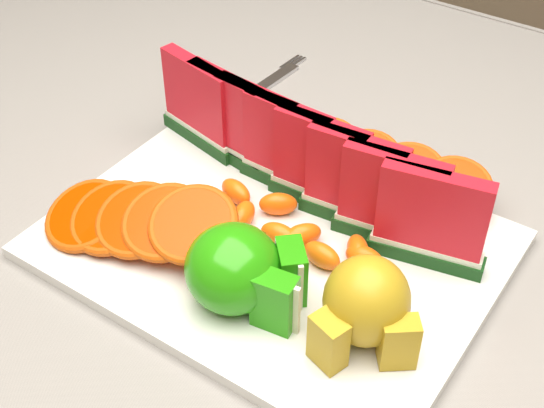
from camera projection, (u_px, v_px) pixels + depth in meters
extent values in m
cube|color=#532E1A|center=(311.00, 240.00, 0.75)|extent=(1.40, 0.90, 0.03)
cube|color=#532E1A|center=(137.00, 143.00, 1.52)|extent=(0.06, 0.06, 0.72)
cube|color=gray|center=(311.00, 226.00, 0.74)|extent=(1.52, 1.02, 0.01)
cube|color=gray|center=(491.00, 82.00, 1.12)|extent=(1.52, 0.01, 0.20)
cube|color=silver|center=(273.00, 244.00, 0.71)|extent=(0.40, 0.30, 0.01)
ellipsoid|color=#359612|center=(233.00, 268.00, 0.63)|extent=(0.10, 0.10, 0.08)
cube|color=#359612|center=(275.00, 302.00, 0.61)|extent=(0.04, 0.03, 0.06)
cube|color=beige|center=(281.00, 305.00, 0.61)|extent=(0.03, 0.01, 0.05)
cube|color=#359612|center=(291.00, 273.00, 0.64)|extent=(0.04, 0.04, 0.06)
cube|color=beige|center=(297.00, 276.00, 0.63)|extent=(0.03, 0.03, 0.05)
ellipsoid|color=#A46B0D|center=(367.00, 301.00, 0.59)|extent=(0.07, 0.07, 0.08)
cube|color=#A46B0D|center=(328.00, 341.00, 0.58)|extent=(0.03, 0.03, 0.05)
cube|color=#A46B0D|center=(399.00, 342.00, 0.58)|extent=(0.03, 0.03, 0.05)
cube|color=silver|center=(252.00, 94.00, 0.91)|extent=(0.03, 0.17, 0.00)
cube|color=silver|center=(289.00, 62.00, 0.97)|extent=(0.01, 0.04, 0.00)
cube|color=silver|center=(293.00, 63.00, 0.97)|extent=(0.01, 0.04, 0.00)
cube|color=silver|center=(296.00, 65.00, 0.97)|extent=(0.01, 0.04, 0.00)
cube|color=#11400D|center=(201.00, 136.00, 0.82)|extent=(0.11, 0.04, 0.01)
cube|color=silver|center=(200.00, 128.00, 0.81)|extent=(0.10, 0.04, 0.01)
cube|color=#DF1945|center=(198.00, 95.00, 0.78)|extent=(0.10, 0.04, 0.08)
cube|color=#11400D|center=(228.00, 150.00, 0.80)|extent=(0.11, 0.04, 0.01)
cube|color=silver|center=(228.00, 143.00, 0.79)|extent=(0.10, 0.03, 0.01)
cube|color=#DF1945|center=(226.00, 109.00, 0.76)|extent=(0.10, 0.03, 0.08)
cube|color=#11400D|center=(257.00, 165.00, 0.78)|extent=(0.11, 0.03, 0.01)
cube|color=silver|center=(257.00, 158.00, 0.77)|extent=(0.10, 0.03, 0.01)
cube|color=#DF1945|center=(256.00, 124.00, 0.74)|extent=(0.10, 0.02, 0.08)
cube|color=#11400D|center=(287.00, 181.00, 0.76)|extent=(0.11, 0.02, 0.01)
cube|color=silver|center=(287.00, 174.00, 0.75)|extent=(0.10, 0.02, 0.01)
cube|color=#DF1945|center=(288.00, 139.00, 0.72)|extent=(0.10, 0.02, 0.08)
cube|color=#11400D|center=(319.00, 198.00, 0.74)|extent=(0.11, 0.02, 0.01)
cube|color=silver|center=(319.00, 190.00, 0.73)|extent=(0.10, 0.02, 0.01)
cube|color=#DF1945|center=(321.00, 155.00, 0.70)|extent=(0.10, 0.02, 0.08)
cube|color=#11400D|center=(352.00, 216.00, 0.72)|extent=(0.11, 0.03, 0.01)
cube|color=silver|center=(353.00, 208.00, 0.71)|extent=(0.10, 0.03, 0.01)
cube|color=#DF1945|center=(356.00, 173.00, 0.68)|extent=(0.10, 0.02, 0.08)
cube|color=#11400D|center=(388.00, 234.00, 0.70)|extent=(0.11, 0.04, 0.01)
cube|color=silver|center=(389.00, 226.00, 0.69)|extent=(0.10, 0.03, 0.01)
cube|color=#DF1945|center=(393.00, 191.00, 0.66)|extent=(0.10, 0.03, 0.08)
cube|color=#11400D|center=(425.00, 254.00, 0.68)|extent=(0.11, 0.04, 0.01)
cube|color=silver|center=(427.00, 246.00, 0.67)|extent=(0.10, 0.04, 0.01)
cube|color=#DF1945|center=(433.00, 211.00, 0.64)|extent=(0.10, 0.04, 0.08)
cylinder|color=#D3480A|center=(86.00, 215.00, 0.70)|extent=(0.09, 0.09, 0.03)
torus|color=#BC4714|center=(86.00, 215.00, 0.70)|extent=(0.10, 0.10, 0.04)
cylinder|color=#D3480A|center=(111.00, 217.00, 0.70)|extent=(0.08, 0.08, 0.03)
torus|color=#BC4714|center=(111.00, 217.00, 0.70)|extent=(0.09, 0.09, 0.04)
cylinder|color=#D3480A|center=(138.00, 220.00, 0.69)|extent=(0.08, 0.07, 0.03)
torus|color=#BC4714|center=(138.00, 220.00, 0.69)|extent=(0.08, 0.08, 0.04)
cylinder|color=#D3480A|center=(165.00, 222.00, 0.68)|extent=(0.08, 0.08, 0.03)
torus|color=#BC4714|center=(165.00, 222.00, 0.68)|extent=(0.09, 0.09, 0.04)
cylinder|color=#D3480A|center=(193.00, 224.00, 0.67)|extent=(0.09, 0.09, 0.03)
torus|color=#BC4714|center=(193.00, 224.00, 0.67)|extent=(0.10, 0.10, 0.04)
cylinder|color=#D3480A|center=(250.00, 119.00, 0.83)|extent=(0.06, 0.06, 0.02)
torus|color=#BC4714|center=(250.00, 119.00, 0.83)|extent=(0.07, 0.07, 0.03)
cylinder|color=#D3480A|center=(287.00, 131.00, 0.81)|extent=(0.07, 0.07, 0.02)
torus|color=#BC4714|center=(287.00, 131.00, 0.81)|extent=(0.08, 0.08, 0.03)
cylinder|color=#D3480A|center=(325.00, 144.00, 0.78)|extent=(0.07, 0.07, 0.02)
torus|color=#BC4714|center=(325.00, 144.00, 0.78)|extent=(0.08, 0.08, 0.03)
cylinder|color=#D3480A|center=(366.00, 157.00, 0.76)|extent=(0.08, 0.08, 0.02)
torus|color=#BC4714|center=(366.00, 157.00, 0.76)|extent=(0.09, 0.09, 0.03)
cylinder|color=#D3480A|center=(410.00, 171.00, 0.74)|extent=(0.08, 0.08, 0.02)
torus|color=#BC4714|center=(410.00, 171.00, 0.74)|extent=(0.09, 0.09, 0.03)
cylinder|color=#D3480A|center=(456.00, 186.00, 0.72)|extent=(0.08, 0.08, 0.02)
torus|color=#BC4714|center=(456.00, 186.00, 0.72)|extent=(0.10, 0.10, 0.03)
ellipsoid|color=#E54B08|center=(202.00, 199.00, 0.73)|extent=(0.03, 0.04, 0.02)
ellipsoid|color=#E54B08|center=(236.00, 192.00, 0.74)|extent=(0.04, 0.03, 0.02)
ellipsoid|color=#E54B08|center=(243.00, 216.00, 0.71)|extent=(0.03, 0.04, 0.02)
ellipsoid|color=#E54B08|center=(278.00, 204.00, 0.72)|extent=(0.04, 0.04, 0.02)
ellipsoid|color=#E54B08|center=(279.00, 235.00, 0.69)|extent=(0.04, 0.02, 0.02)
ellipsoid|color=#E54B08|center=(302.00, 236.00, 0.69)|extent=(0.04, 0.04, 0.02)
ellipsoid|color=#E54B08|center=(322.00, 255.00, 0.67)|extent=(0.04, 0.02, 0.02)
ellipsoid|color=#E54B08|center=(358.00, 251.00, 0.67)|extent=(0.04, 0.04, 0.02)
ellipsoid|color=#E54B08|center=(365.00, 258.00, 0.67)|extent=(0.04, 0.02, 0.02)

